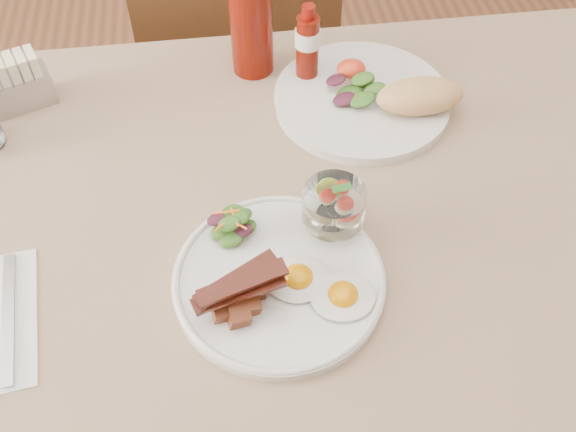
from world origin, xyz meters
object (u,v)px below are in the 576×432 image
object	(u,v)px
table	(269,253)
fruit_cup	(334,206)
sugar_caddy	(19,84)
ketchup_bottle	(251,19)
second_plate	(375,97)
hot_sauce_bottle	(307,47)
chair_far	(239,60)
main_plate	(279,280)

from	to	relation	value
table	fruit_cup	distance (m)	0.18
sugar_caddy	ketchup_bottle	bearing A→B (deg)	-14.56
sugar_caddy	second_plate	bearing A→B (deg)	-29.21
fruit_cup	hot_sauce_bottle	world-z (taller)	hot_sauce_bottle
table	ketchup_bottle	xyz separation A→B (m)	(0.01, 0.34, 0.19)
chair_far	second_plate	xyz separation A→B (m)	(0.20, -0.45, 0.25)
main_plate	second_plate	world-z (taller)	second_plate
chair_far	sugar_caddy	world-z (taller)	chair_far
main_plate	fruit_cup	distance (m)	0.12
fruit_cup	main_plate	bearing A→B (deg)	-139.51
chair_far	main_plate	xyz separation A→B (m)	(0.00, -0.78, 0.24)
ketchup_bottle	second_plate	bearing A→B (deg)	-33.86
fruit_cup	sugar_caddy	bearing A→B (deg)	143.40
ketchup_bottle	main_plate	bearing A→B (deg)	-91.35
main_plate	second_plate	size ratio (longest dim) A/B	0.93
ketchup_bottle	sugar_caddy	xyz separation A→B (m)	(-0.39, -0.04, -0.06)
second_plate	hot_sauce_bottle	distance (m)	0.14
sugar_caddy	main_plate	bearing A→B (deg)	-68.46
table	main_plate	world-z (taller)	main_plate
second_plate	main_plate	bearing A→B (deg)	-121.49
fruit_cup	second_plate	xyz separation A→B (m)	(0.12, 0.26, -0.04)
hot_sauce_bottle	sugar_caddy	xyz separation A→B (m)	(-0.47, 0.01, -0.03)
main_plate	fruit_cup	bearing A→B (deg)	40.49
main_plate	hot_sauce_bottle	bearing A→B (deg)	76.42
fruit_cup	hot_sauce_bottle	xyz separation A→B (m)	(0.01, 0.33, 0.01)
second_plate	sugar_caddy	bearing A→B (deg)	171.63
fruit_cup	table	bearing A→B (deg)	152.62
chair_far	sugar_caddy	bearing A→B (deg)	-135.60
chair_far	hot_sauce_bottle	distance (m)	0.49
second_plate	sugar_caddy	size ratio (longest dim) A/B	2.66
hot_sauce_bottle	sugar_caddy	distance (m)	0.48
table	main_plate	distance (m)	0.15
fruit_cup	ketchup_bottle	distance (m)	0.39
table	ketchup_bottle	world-z (taller)	ketchup_bottle
second_plate	table	bearing A→B (deg)	-133.69
second_plate	sugar_caddy	distance (m)	0.58
ketchup_bottle	sugar_caddy	distance (m)	0.39
main_plate	sugar_caddy	size ratio (longest dim) A/B	2.47
second_plate	ketchup_bottle	xyz separation A→B (m)	(-0.19, 0.13, 0.08)
sugar_caddy	table	bearing A→B (deg)	-59.29
main_plate	ketchup_bottle	distance (m)	0.46
table	second_plate	distance (m)	0.31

